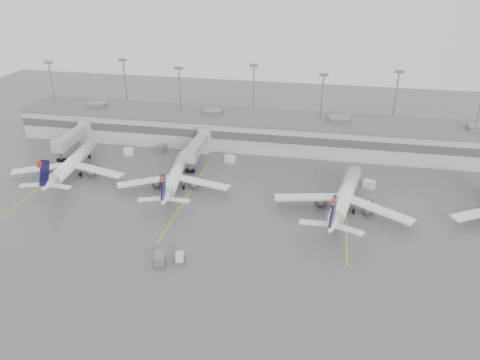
% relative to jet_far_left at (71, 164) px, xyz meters
% --- Properties ---
extents(ground, '(260.00, 260.00, 0.00)m').
position_rel_jet_far_left_xyz_m(ground, '(48.22, -28.74, -3.13)').
color(ground, '#505053').
rests_on(ground, ground).
extents(terminal, '(152.00, 17.00, 9.45)m').
position_rel_jet_far_left_xyz_m(terminal, '(48.21, 29.24, 1.04)').
color(terminal, '#A5A5A0').
rests_on(terminal, ground).
extents(light_masts, '(142.40, 8.00, 20.60)m').
position_rel_jet_far_left_xyz_m(light_masts, '(48.22, 35.01, 8.90)').
color(light_masts, gray).
rests_on(light_masts, ground).
extents(jet_bridge_left, '(4.00, 17.20, 7.00)m').
position_rel_jet_far_left_xyz_m(jet_bridge_left, '(-7.28, 16.98, 0.74)').
color(jet_bridge_left, gray).
rests_on(jet_bridge_left, ground).
extents(jet_bridge_right, '(4.00, 17.20, 7.00)m').
position_rel_jet_far_left_xyz_m(jet_bridge_right, '(27.72, 16.98, 0.74)').
color(jet_bridge_right, gray).
rests_on(jet_bridge_right, ground).
extents(stand_markings, '(105.25, 40.00, 0.01)m').
position_rel_jet_far_left_xyz_m(stand_markings, '(48.22, -4.74, -3.12)').
color(stand_markings, yellow).
rests_on(stand_markings, ground).
extents(jet_far_left, '(27.62, 31.09, 10.07)m').
position_rel_jet_far_left_xyz_m(jet_far_left, '(0.00, 0.00, 0.00)').
color(jet_far_left, white).
rests_on(jet_far_left, ground).
extents(jet_mid_left, '(25.79, 29.09, 9.44)m').
position_rel_jet_far_left_xyz_m(jet_mid_left, '(26.77, -1.55, -0.19)').
color(jet_mid_left, white).
rests_on(jet_mid_left, ground).
extents(jet_mid_right, '(28.65, 32.40, 10.56)m').
position_rel_jet_far_left_xyz_m(jet_mid_right, '(65.06, -4.84, 0.15)').
color(jet_mid_right, white).
rests_on(jet_mid_right, ground).
extents(baggage_tug, '(2.20, 2.84, 1.62)m').
position_rel_jet_far_left_xyz_m(baggage_tug, '(36.67, -29.14, -2.50)').
color(baggage_tug, silver).
rests_on(baggage_tug, ground).
extents(baggage_cart, '(2.50, 3.41, 1.96)m').
position_rel_jet_far_left_xyz_m(baggage_cart, '(33.47, -30.34, -2.11)').
color(baggage_cart, slate).
rests_on(baggage_cart, ground).
extents(gse_uld_a, '(2.77, 2.12, 1.77)m').
position_rel_jet_far_left_xyz_m(gse_uld_a, '(8.12, 15.20, -2.24)').
color(gse_uld_a, silver).
rests_on(gse_uld_a, ground).
extents(gse_uld_b, '(2.98, 2.51, 1.79)m').
position_rel_jet_far_left_xyz_m(gse_uld_b, '(36.05, 15.37, -2.23)').
color(gse_uld_b, silver).
rests_on(gse_uld_b, ground).
extents(gse_uld_c, '(3.05, 2.56, 1.84)m').
position_rel_jet_far_left_xyz_m(gse_uld_c, '(70.92, 7.12, -2.21)').
color(gse_uld_c, silver).
rests_on(gse_uld_c, ground).
extents(gse_loader, '(2.54, 3.39, 1.90)m').
position_rel_jet_far_left_xyz_m(gse_loader, '(16.28, 18.40, -2.18)').
color(gse_loader, slate).
rests_on(gse_loader, ground).
extents(cone_a, '(0.40, 0.40, 0.64)m').
position_rel_jet_far_left_xyz_m(cone_a, '(5.33, 9.00, -2.81)').
color(cone_a, '#FF5905').
rests_on(cone_a, ground).
extents(cone_b, '(0.48, 0.48, 0.77)m').
position_rel_jet_far_left_xyz_m(cone_b, '(20.84, 1.99, -2.74)').
color(cone_b, '#FF5905').
rests_on(cone_b, ground).
extents(cone_c, '(0.38, 0.38, 0.61)m').
position_rel_jet_far_left_xyz_m(cone_c, '(58.52, 12.46, -2.82)').
color(cone_c, '#FF5905').
rests_on(cone_c, ground).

